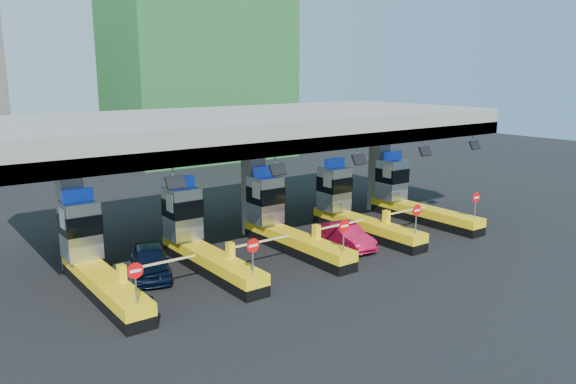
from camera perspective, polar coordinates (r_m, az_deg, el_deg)
ground at (r=30.04m, az=-0.32°, el=-5.69°), size 120.00×120.00×0.00m
toll_canopy at (r=31.12m, az=-3.48°, el=6.45°), size 28.00×12.09×7.00m
toll_lane_far_left at (r=25.58m, az=-19.22°, el=-6.32°), size 4.43×8.00×4.16m
toll_lane_left at (r=27.35m, az=-9.18°, el=-4.60°), size 4.43×8.00×4.16m
toll_lane_center at (r=29.87m, az=-0.64°, el=-3.01°), size 4.43×8.00×4.16m
toll_lane_right at (r=32.95m, az=6.42°, el=-1.64°), size 4.43×8.00×4.16m
toll_lane_far_right at (r=36.47m, az=12.20°, el=-0.50°), size 4.43×8.00×4.16m
bg_building_scaffold at (r=62.39m, az=-9.20°, el=16.38°), size 18.00×12.00×28.00m
van at (r=26.57m, az=-13.83°, el=-6.85°), size 2.95×4.50×1.42m
red_car at (r=30.09m, az=5.85°, el=-4.44°), size 1.85×4.09×1.30m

